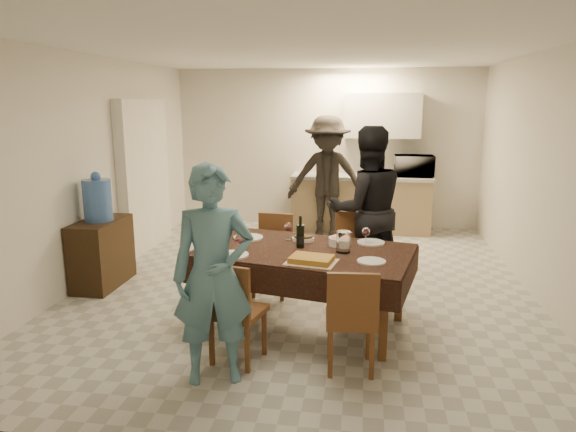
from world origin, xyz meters
name	(u,v)px	position (x,y,z in m)	size (l,w,h in m)	color
floor	(304,284)	(0.00, 0.00, 0.00)	(5.00, 6.00, 0.02)	#B9BAB4
ceiling	(306,50)	(0.00, 0.00, 2.60)	(5.00, 6.00, 0.02)	white
wall_back	(326,149)	(0.00, 3.00, 1.30)	(5.00, 0.02, 2.60)	silver
wall_front	(240,246)	(0.00, -3.00, 1.30)	(5.00, 0.02, 2.60)	silver
wall_left	(94,168)	(-2.50, 0.00, 1.30)	(0.02, 6.00, 2.60)	silver
wall_right	(545,177)	(2.50, 0.00, 1.30)	(0.02, 6.00, 2.60)	silver
stub_partition	(145,175)	(-2.42, 1.20, 1.05)	(0.15, 1.40, 2.10)	white
kitchen_base_cabinet	(360,205)	(0.60, 2.68, 0.43)	(2.20, 0.60, 0.86)	#9D845E
kitchen_worktop	(361,177)	(0.60, 2.68, 0.89)	(2.24, 0.64, 0.05)	#B8B8B3
upper_cabinet	(382,116)	(0.90, 2.82, 1.85)	(1.20, 0.34, 0.70)	silver
dining_table	(305,253)	(0.13, -1.11, 0.71)	(2.09, 1.48, 0.74)	black
chair_near_left	(235,303)	(-0.32, -1.94, 0.52)	(0.47, 0.47, 0.46)	brown
chair_near_right	(351,311)	(0.58, -1.94, 0.52)	(0.42, 0.42, 0.46)	brown
chair_far_left	(270,249)	(-0.32, -0.44, 0.53)	(0.43, 0.43, 0.47)	brown
chair_far_right	(355,250)	(0.58, -0.44, 0.56)	(0.46, 0.46, 0.50)	brown
console	(102,253)	(-2.28, -0.37, 0.38)	(0.41, 0.82, 0.76)	black
water_jug	(98,200)	(-2.28, -0.37, 0.99)	(0.31, 0.31, 0.46)	#497AD0
wine_bottle	(300,232)	(0.08, -1.06, 0.89)	(0.07, 0.07, 0.30)	black
water_pitcher	(343,242)	(0.48, -1.16, 0.84)	(0.13, 0.13, 0.19)	white
savoury_tart	(311,259)	(0.23, -1.49, 0.77)	(0.41, 0.31, 0.05)	#B48434
salad_bowl	(339,241)	(0.43, -0.93, 0.78)	(0.19, 0.19, 0.08)	white
mushroom_dish	(303,239)	(0.08, -0.83, 0.76)	(0.20, 0.20, 0.03)	white
wine_glass_a	(240,244)	(-0.42, -1.36, 0.84)	(0.08, 0.08, 0.19)	white
wine_glass_b	(366,236)	(0.68, -0.86, 0.83)	(0.08, 0.08, 0.17)	white
wine_glass_c	(288,231)	(-0.07, -0.81, 0.83)	(0.08, 0.08, 0.18)	white
plate_near_left	(233,255)	(-0.47, -1.41, 0.75)	(0.28, 0.28, 0.02)	white
plate_near_right	(371,261)	(0.73, -1.41, 0.75)	(0.24, 0.24, 0.01)	white
plate_far_left	(248,237)	(-0.47, -0.81, 0.75)	(0.29, 0.29, 0.02)	white
plate_far_right	(371,242)	(0.73, -0.81, 0.75)	(0.26, 0.26, 0.02)	white
microwave	(414,166)	(1.42, 2.68, 1.08)	(0.60, 0.41, 0.33)	silver
person_near	(213,275)	(-0.42, -2.16, 0.82)	(0.60, 0.39, 1.64)	teal
person_far	(366,210)	(0.68, -0.06, 0.91)	(0.88, 0.69, 1.82)	black
person_kitchen	(327,177)	(0.08, 2.23, 0.93)	(1.21, 0.69, 1.87)	black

